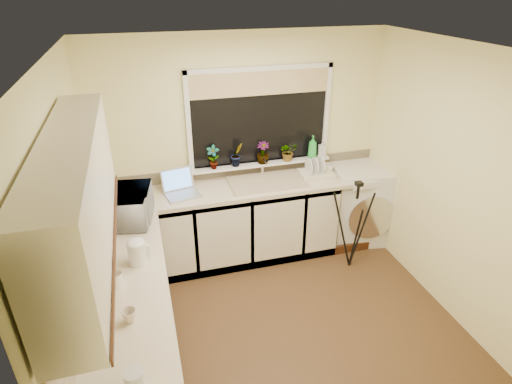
# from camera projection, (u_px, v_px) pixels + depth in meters

# --- Properties ---
(floor) EXTENTS (3.20, 3.20, 0.00)m
(floor) POSITION_uv_depth(u_px,v_px,m) (284.00, 326.00, 3.93)
(floor) COLOR brown
(floor) RESTS_ON ground
(ceiling) EXTENTS (3.20, 3.20, 0.00)m
(ceiling) POSITION_uv_depth(u_px,v_px,m) (295.00, 53.00, 2.81)
(ceiling) COLOR white
(ceiling) RESTS_ON ground
(wall_back) EXTENTS (3.20, 0.00, 3.20)m
(wall_back) POSITION_uv_depth(u_px,v_px,m) (242.00, 147.00, 4.65)
(wall_back) COLOR #F9F1A6
(wall_back) RESTS_ON ground
(wall_front) EXTENTS (3.20, 0.00, 3.20)m
(wall_front) POSITION_uv_depth(u_px,v_px,m) (391.00, 356.00, 2.08)
(wall_front) COLOR #F9F1A6
(wall_front) RESTS_ON ground
(wall_left) EXTENTS (0.00, 3.00, 3.00)m
(wall_left) POSITION_uv_depth(u_px,v_px,m) (75.00, 243.00, 2.98)
(wall_left) COLOR #F9F1A6
(wall_left) RESTS_ON ground
(wall_right) EXTENTS (0.00, 3.00, 3.00)m
(wall_right) POSITION_uv_depth(u_px,v_px,m) (457.00, 188.00, 3.76)
(wall_right) COLOR #F9F1A6
(wall_right) RESTS_ON ground
(base_cabinet_back) EXTENTS (2.55, 0.60, 0.86)m
(base_cabinet_back) POSITION_uv_depth(u_px,v_px,m) (222.00, 226.00, 4.68)
(base_cabinet_back) COLOR silver
(base_cabinet_back) RESTS_ON floor
(base_cabinet_left) EXTENTS (0.54, 2.40, 0.86)m
(base_cabinet_left) POSITION_uv_depth(u_px,v_px,m) (135.00, 347.00, 3.16)
(base_cabinet_left) COLOR silver
(base_cabinet_left) RESTS_ON floor
(worktop_back) EXTENTS (3.20, 0.60, 0.04)m
(worktop_back) POSITION_uv_depth(u_px,v_px,m) (249.00, 187.00, 4.55)
(worktop_back) COLOR beige
(worktop_back) RESTS_ON base_cabinet_back
(worktop_left) EXTENTS (0.60, 2.40, 0.04)m
(worktop_left) POSITION_uv_depth(u_px,v_px,m) (127.00, 300.00, 2.95)
(worktop_left) COLOR beige
(worktop_left) RESTS_ON base_cabinet_left
(upper_cabinet) EXTENTS (0.28, 1.90, 0.70)m
(upper_cabinet) POSITION_uv_depth(u_px,v_px,m) (78.00, 196.00, 2.37)
(upper_cabinet) COLOR silver
(upper_cabinet) RESTS_ON wall_left
(splashback_left) EXTENTS (0.02, 2.40, 0.45)m
(splashback_left) POSITION_uv_depth(u_px,v_px,m) (76.00, 280.00, 2.77)
(splashback_left) COLOR beige
(splashback_left) RESTS_ON wall_left
(splashback_back) EXTENTS (3.20, 0.02, 0.14)m
(splashback_back) POSITION_uv_depth(u_px,v_px,m) (243.00, 169.00, 4.76)
(splashback_back) COLOR beige
(splashback_back) RESTS_ON wall_back
(window_glass) EXTENTS (1.50, 0.02, 1.00)m
(window_glass) POSITION_uv_depth(u_px,v_px,m) (260.00, 118.00, 4.54)
(window_glass) COLOR black
(window_glass) RESTS_ON wall_back
(window_blind) EXTENTS (1.50, 0.02, 0.25)m
(window_blind) POSITION_uv_depth(u_px,v_px,m) (261.00, 83.00, 4.35)
(window_blind) COLOR tan
(window_blind) RESTS_ON wall_back
(windowsill) EXTENTS (1.60, 0.14, 0.03)m
(windowsill) POSITION_uv_depth(u_px,v_px,m) (261.00, 164.00, 4.73)
(windowsill) COLOR white
(windowsill) RESTS_ON wall_back
(sink) EXTENTS (0.82, 0.46, 0.03)m
(sink) POSITION_uv_depth(u_px,v_px,m) (267.00, 182.00, 4.59)
(sink) COLOR tan
(sink) RESTS_ON worktop_back
(faucet) EXTENTS (0.03, 0.03, 0.24)m
(faucet) POSITION_uv_depth(u_px,v_px,m) (262.00, 166.00, 4.69)
(faucet) COLOR silver
(faucet) RESTS_ON worktop_back
(washing_machine) EXTENTS (0.75, 0.73, 0.94)m
(washing_machine) POSITION_uv_depth(u_px,v_px,m) (358.00, 203.00, 5.10)
(washing_machine) COLOR silver
(washing_machine) RESTS_ON floor
(laptop) EXTENTS (0.40, 0.38, 0.25)m
(laptop) POSITION_uv_depth(u_px,v_px,m) (180.00, 188.00, 4.34)
(laptop) COLOR #A8A8B0
(laptop) RESTS_ON worktop_back
(kettle) EXTENTS (0.14, 0.14, 0.19)m
(kettle) POSITION_uv_depth(u_px,v_px,m) (137.00, 253.00, 3.26)
(kettle) COLOR white
(kettle) RESTS_ON worktop_left
(dish_rack) EXTENTS (0.39, 0.31, 0.06)m
(dish_rack) POSITION_uv_depth(u_px,v_px,m) (316.00, 174.00, 4.73)
(dish_rack) COLOR beige
(dish_rack) RESTS_ON worktop_back
(tripod) EXTENTS (0.61, 0.61, 1.04)m
(tripod) POSITION_uv_depth(u_px,v_px,m) (354.00, 226.00, 4.52)
(tripod) COLOR black
(tripod) RESTS_ON floor
(glass_jug) EXTENTS (0.11, 0.11, 0.16)m
(glass_jug) POSITION_uv_depth(u_px,v_px,m) (135.00, 382.00, 2.23)
(glass_jug) COLOR silver
(glass_jug) RESTS_ON worktop_left
(steel_jar) EXTENTS (0.08, 0.08, 0.11)m
(steel_jar) POSITION_uv_depth(u_px,v_px,m) (117.00, 279.00, 3.04)
(steel_jar) COLOR white
(steel_jar) RESTS_ON worktop_left
(microwave) EXTENTS (0.44, 0.58, 0.29)m
(microwave) POSITION_uv_depth(u_px,v_px,m) (130.00, 206.00, 3.83)
(microwave) COLOR silver
(microwave) RESTS_ON worktop_left
(plant_a) EXTENTS (0.16, 0.14, 0.27)m
(plant_a) POSITION_uv_depth(u_px,v_px,m) (213.00, 157.00, 4.50)
(plant_a) COLOR #999999
(plant_a) RESTS_ON windowsill
(plant_b) EXTENTS (0.17, 0.16, 0.26)m
(plant_b) POSITION_uv_depth(u_px,v_px,m) (237.00, 155.00, 4.58)
(plant_b) COLOR #999999
(plant_b) RESTS_ON windowsill
(plant_c) EXTENTS (0.16, 0.16, 0.25)m
(plant_c) POSITION_uv_depth(u_px,v_px,m) (263.00, 153.00, 4.65)
(plant_c) COLOR #999999
(plant_c) RESTS_ON windowsill
(plant_d) EXTENTS (0.20, 0.18, 0.22)m
(plant_d) POSITION_uv_depth(u_px,v_px,m) (288.00, 151.00, 4.73)
(plant_d) COLOR #999999
(plant_d) RESTS_ON windowsill
(soap_bottle_green) EXTENTS (0.12, 0.13, 0.26)m
(soap_bottle_green) POSITION_uv_depth(u_px,v_px,m) (313.00, 147.00, 4.78)
(soap_bottle_green) COLOR green
(soap_bottle_green) RESTS_ON windowsill
(soap_bottle_clear) EXTENTS (0.11, 0.11, 0.19)m
(soap_bottle_clear) POSITION_uv_depth(u_px,v_px,m) (322.00, 148.00, 4.84)
(soap_bottle_clear) COLOR #999999
(soap_bottle_clear) RESTS_ON windowsill
(cup_back) EXTENTS (0.14, 0.14, 0.10)m
(cup_back) POSITION_uv_depth(u_px,v_px,m) (328.00, 168.00, 4.83)
(cup_back) COLOR silver
(cup_back) RESTS_ON worktop_back
(cup_left) EXTENTS (0.12, 0.12, 0.09)m
(cup_left) POSITION_uv_depth(u_px,v_px,m) (129.00, 316.00, 2.73)
(cup_left) COLOR beige
(cup_left) RESTS_ON worktop_left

